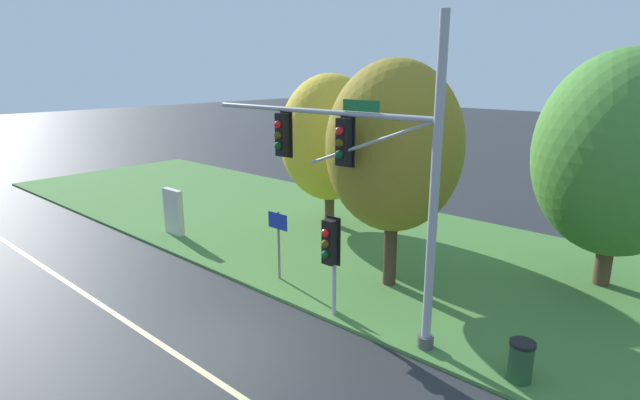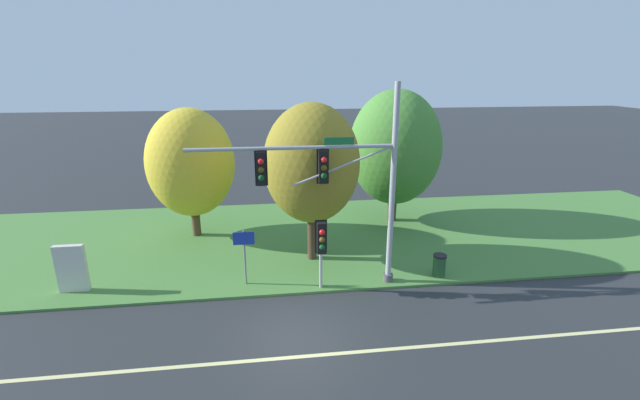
% 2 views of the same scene
% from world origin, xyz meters
% --- Properties ---
extents(ground_plane, '(160.00, 160.00, 0.00)m').
position_xyz_m(ground_plane, '(0.00, 0.00, 0.00)').
color(ground_plane, '#282B2D').
extents(lane_stripe, '(36.00, 0.16, 0.01)m').
position_xyz_m(lane_stripe, '(0.00, -1.20, 0.00)').
color(lane_stripe, beige).
rests_on(lane_stripe, ground).
extents(grass_verge, '(48.00, 11.50, 0.10)m').
position_xyz_m(grass_verge, '(0.00, 8.25, 0.05)').
color(grass_verge, '#477A38').
rests_on(grass_verge, ground).
extents(traffic_signal_mast, '(7.79, 0.49, 7.85)m').
position_xyz_m(traffic_signal_mast, '(1.88, 3.01, 4.46)').
color(traffic_signal_mast, '#9EA0A5').
rests_on(traffic_signal_mast, grass_verge).
extents(pedestrian_signal_near_kerb, '(0.46, 0.55, 2.85)m').
position_xyz_m(pedestrian_signal_near_kerb, '(1.13, 2.64, 2.13)').
color(pedestrian_signal_near_kerb, '#9EA0A5').
rests_on(pedestrian_signal_near_kerb, grass_verge).
extents(route_sign_post, '(0.83, 0.08, 2.27)m').
position_xyz_m(route_sign_post, '(-1.80, 3.50, 1.63)').
color(route_sign_post, slate).
rests_on(route_sign_post, grass_verge).
extents(tree_nearest_road, '(4.29, 4.29, 6.50)m').
position_xyz_m(tree_nearest_road, '(-4.51, 9.15, 3.91)').
color(tree_nearest_road, '#4C3823').
rests_on(tree_nearest_road, grass_verge).
extents(tree_left_of_mast, '(4.12, 4.12, 6.97)m').
position_xyz_m(tree_left_of_mast, '(1.10, 5.57, 4.48)').
color(tree_left_of_mast, '#423021').
rests_on(tree_left_of_mast, grass_verge).
extents(tree_behind_signpost, '(4.98, 4.98, 7.28)m').
position_xyz_m(tree_behind_signpost, '(6.15, 10.07, 4.25)').
color(tree_behind_signpost, '#4C3823').
rests_on(tree_behind_signpost, grass_verge).
extents(info_kiosk, '(1.10, 0.24, 1.90)m').
position_xyz_m(info_kiosk, '(-8.37, 3.78, 1.04)').
color(info_kiosk, beige).
rests_on(info_kiosk, grass_verge).
extents(trash_bin, '(0.56, 0.56, 0.93)m').
position_xyz_m(trash_bin, '(6.15, 3.19, 0.57)').
color(trash_bin, '#234C28').
rests_on(trash_bin, grass_verge).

